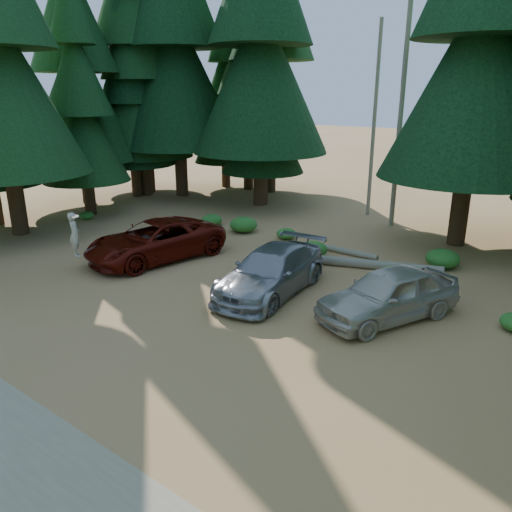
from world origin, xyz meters
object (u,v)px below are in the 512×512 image
(red_pickup, at_px, (156,240))
(log_right, at_px, (366,264))
(frisbee_player, at_px, (75,234))
(silver_minivan_right, at_px, (388,294))
(log_left, at_px, (189,232))
(silver_minivan_center, at_px, (271,272))
(log_mid, at_px, (345,251))

(red_pickup, relative_size, log_right, 1.01)
(red_pickup, distance_m, frisbee_player, 3.16)
(silver_minivan_right, distance_m, frisbee_player, 11.46)
(log_left, xyz_separation_m, log_right, (8.84, 0.74, 0.03))
(silver_minivan_center, distance_m, frisbee_player, 7.56)
(log_mid, relative_size, log_right, 0.52)
(frisbee_player, bearing_deg, red_pickup, -90.95)
(log_left, bearing_deg, silver_minivan_right, -11.56)
(frisbee_player, relative_size, log_right, 0.30)
(silver_minivan_right, xyz_separation_m, frisbee_player, (-10.97, -3.25, 0.71))
(silver_minivan_right, height_order, log_right, silver_minivan_right)
(red_pickup, height_order, silver_minivan_right, red_pickup)
(log_right, bearing_deg, log_left, 164.69)
(log_mid, bearing_deg, frisbee_player, -131.12)
(log_right, bearing_deg, silver_minivan_right, -76.96)
(frisbee_player, bearing_deg, silver_minivan_right, -141.65)
(frisbee_player, height_order, log_right, frisbee_player)
(red_pickup, bearing_deg, log_right, 39.82)
(red_pickup, bearing_deg, silver_minivan_center, 9.66)
(silver_minivan_right, xyz_separation_m, log_mid, (-3.93, 4.83, -0.66))
(silver_minivan_center, distance_m, log_left, 8.11)
(silver_minivan_right, relative_size, frisbee_player, 2.75)
(red_pickup, relative_size, log_left, 1.36)
(silver_minivan_center, height_order, log_left, silver_minivan_center)
(silver_minivan_right, relative_size, log_right, 0.81)
(log_left, bearing_deg, red_pickup, -62.79)
(log_left, relative_size, log_right, 0.74)
(red_pickup, xyz_separation_m, frisbee_player, (-1.20, -2.84, 0.70))
(silver_minivan_center, bearing_deg, log_mid, 83.38)
(silver_minivan_center, bearing_deg, silver_minivan_right, 0.72)
(silver_minivan_center, xyz_separation_m, frisbee_player, (-6.99, -2.77, 0.73))
(red_pickup, bearing_deg, log_mid, 52.24)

